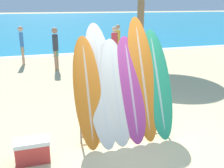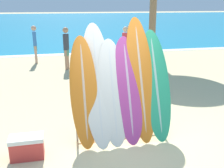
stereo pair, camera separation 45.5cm
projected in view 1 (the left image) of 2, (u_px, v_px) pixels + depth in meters
name	position (u px, v px, depth m)	size (l,w,h in m)	color
ground_plane	(135.00, 145.00, 5.06)	(160.00, 160.00, 0.00)	beige
ocean_water	(41.00, 21.00, 40.70)	(120.00, 60.00, 0.01)	teal
surfboard_rack	(124.00, 115.00, 5.25)	(1.80, 0.04, 0.87)	gray
surfboard_slot_0	(88.00, 92.00, 4.91)	(0.52, 0.86, 2.04)	orange
surfboard_slot_1	(101.00, 84.00, 5.03)	(0.59, 1.16, 2.26)	silver
surfboard_slot_2	(116.00, 91.00, 5.08)	(0.59, 0.95, 1.96)	silver
surfboard_slot_3	(131.00, 89.00, 5.16)	(0.57, 0.97, 2.00)	#B23D8E
surfboard_slot_4	(143.00, 78.00, 5.26)	(0.55, 1.07, 2.37)	orange
surfboard_slot_5	(158.00, 83.00, 5.35)	(0.58, 1.01, 2.11)	#289E70
person_near_water	(115.00, 44.00, 11.29)	(0.29, 0.27, 1.68)	beige
person_mid_beach	(118.00, 41.00, 12.48)	(0.28, 0.28, 1.66)	tan
person_far_left	(22.00, 44.00, 11.41)	(0.23, 0.28, 1.68)	tan
person_far_right	(56.00, 47.00, 10.42)	(0.24, 0.29, 1.71)	#A87A5B
cooler_box	(33.00, 151.00, 4.48)	(0.59, 0.32, 0.41)	red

